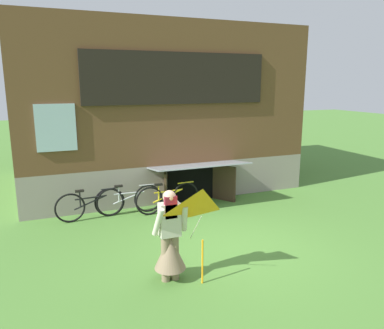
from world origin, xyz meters
TOP-DOWN VIEW (x-y plane):
  - ground_plane at (0.00, 0.00)m, footprint 60.00×60.00m
  - log_house at (-0.00, 5.71)m, footprint 8.00×6.55m
  - person at (-1.53, -0.84)m, footprint 0.61×0.52m
  - kite at (-1.16, -1.33)m, footprint 0.86×0.76m
  - bicycle_yellow at (-0.52, 2.35)m, footprint 1.70×0.15m
  - bicycle_silver at (-1.46, 2.58)m, footprint 1.68×0.13m
  - bicycle_black at (-2.39, 2.55)m, footprint 1.66×0.19m

SIDE VIEW (x-z plane):
  - ground_plane at x=0.00m, z-range 0.00..0.00m
  - bicycle_black at x=-2.39m, z-range -0.01..0.75m
  - bicycle_silver at x=-1.46m, z-range -0.01..0.75m
  - bicycle_yellow at x=-0.52m, z-range -0.01..0.76m
  - person at x=-1.53m, z-range -0.12..1.42m
  - kite at x=-1.16m, z-range 0.48..2.07m
  - log_house at x=0.00m, z-range 0.00..4.80m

